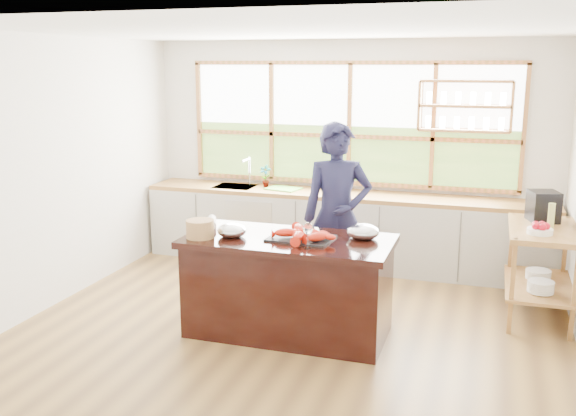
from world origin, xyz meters
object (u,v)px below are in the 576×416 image
at_px(island, 288,286).
at_px(wicker_basket, 200,229).
at_px(cook, 337,217).
at_px(espresso_machine, 543,206).

bearing_deg(island, wicker_basket, -163.48).
bearing_deg(cook, island, -128.20).
distance_m(cook, wicker_basket, 1.41).
xyz_separation_m(island, wicker_basket, (-0.75, -0.22, 0.53)).
xyz_separation_m(island, cook, (0.26, 0.75, 0.48)).
relative_size(island, wicker_basket, 7.39).
xyz_separation_m(cook, espresso_machine, (1.93, 0.61, 0.11)).
relative_size(island, cook, 0.99).
height_order(espresso_machine, wicker_basket, espresso_machine).
height_order(island, wicker_basket, wicker_basket).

